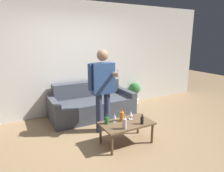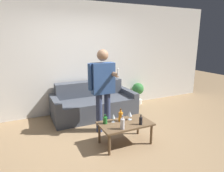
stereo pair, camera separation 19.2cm
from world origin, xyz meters
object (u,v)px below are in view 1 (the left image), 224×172
Objects in this scene: bottle_orange at (122,116)px; person_standing_front at (103,85)px; couch at (91,104)px; coffee_table at (127,125)px.

person_standing_front is (-0.12, 0.53, 0.47)m from bottle_orange.
coffee_table is (0.04, -1.51, 0.06)m from couch.
bottle_orange is at bearing -89.86° from couch.
couch is 2.14× the size of coffee_table.
bottle_orange is 0.72m from person_standing_front.
coffee_table is 0.89m from person_standing_front.
bottle_orange is (-0.04, 0.10, 0.14)m from coffee_table.
coffee_table is 3.98× the size of bottle_orange.
couch is 1.20× the size of person_standing_front.
coffee_table is at bearing -68.23° from bottle_orange.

